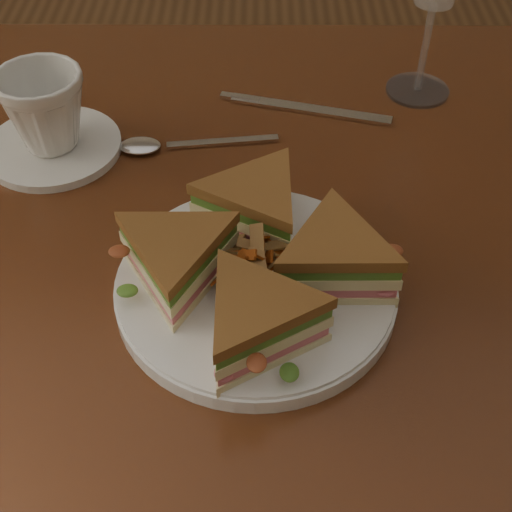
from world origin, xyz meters
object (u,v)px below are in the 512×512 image
object	(u,v)px
table	(208,273)
coffee_cup	(45,110)
knife	(299,108)
sandwich_wedges	(256,260)
spoon	(160,145)
saucer	(54,147)
plate	(256,288)

from	to	relation	value
table	coffee_cup	bearing A→B (deg)	150.57
knife	coffee_cup	bearing A→B (deg)	-148.66
sandwich_wedges	coffee_cup	bearing A→B (deg)	136.92
knife	coffee_cup	size ratio (longest dim) A/B	2.19
spoon	saucer	xyz separation A→B (m)	(-0.12, -0.00, 0.00)
plate	spoon	world-z (taller)	plate
plate	spoon	xyz separation A→B (m)	(-0.11, 0.22, -0.00)
table	saucer	distance (m)	0.23
table	knife	world-z (taller)	knife
table	spoon	world-z (taller)	spoon
plate	coffee_cup	size ratio (longest dim) A/B	2.71
saucer	coffee_cup	size ratio (longest dim) A/B	1.60
spoon	knife	size ratio (longest dim) A/B	0.87
table	spoon	distance (m)	0.16
sandwich_wedges	coffee_cup	world-z (taller)	coffee_cup
plate	saucer	xyz separation A→B (m)	(-0.23, 0.22, -0.00)
plate	sandwich_wedges	bearing A→B (deg)	0.00
saucer	table	bearing A→B (deg)	-29.43
knife	saucer	xyz separation A→B (m)	(-0.28, -0.08, 0.00)
spoon	plate	bearing A→B (deg)	-70.63
spoon	sandwich_wedges	bearing A→B (deg)	-70.63
knife	coffee_cup	xyz separation A→B (m)	(-0.28, -0.08, 0.05)
sandwich_wedges	coffee_cup	xyz separation A→B (m)	(-0.23, 0.22, 0.01)
knife	saucer	bearing A→B (deg)	-148.66
plate	knife	distance (m)	0.31
knife	spoon	bearing A→B (deg)	-138.99
plate	coffee_cup	xyz separation A→B (m)	(-0.23, 0.22, 0.05)
table	knife	xyz separation A→B (m)	(0.11, 0.19, 0.10)
spoon	coffee_cup	bearing A→B (deg)	175.01
table	plate	xyz separation A→B (m)	(0.06, -0.12, 0.11)
table	sandwich_wedges	distance (m)	0.19
spoon	knife	xyz separation A→B (m)	(0.16, 0.08, -0.00)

